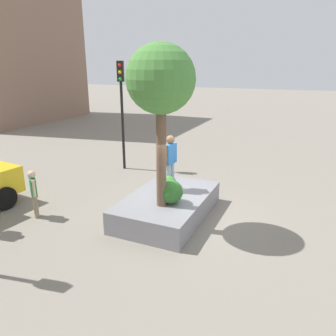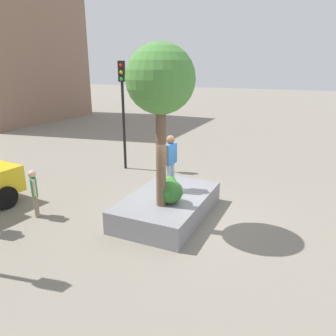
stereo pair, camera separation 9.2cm
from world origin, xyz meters
name	(u,v)px [view 2 (the right image)]	position (x,y,z in m)	size (l,w,h in m)	color
ground_plane	(176,216)	(0.00, 0.00, 0.00)	(120.00, 120.00, 0.00)	gray
planter_ledge	(168,206)	(-0.08, 0.23, 0.34)	(3.71, 2.28, 0.68)	gray
plaza_tree	(160,82)	(-0.79, 0.12, 4.13)	(1.83, 1.83, 4.44)	brown
boxwood_shrub	(171,192)	(-0.55, -0.07, 1.03)	(0.70, 0.70, 0.70)	#2D6628
hedge_clump	(169,184)	(0.19, 0.33, 0.95)	(0.54, 0.54, 0.54)	#3D7A33
skateboard	(170,188)	(0.44, 0.38, 0.74)	(0.81, 0.55, 0.07)	#A51E1E
skateboarder	(170,158)	(0.44, 0.38, 1.75)	(0.58, 0.28, 1.72)	#8C9EB7
traffic_light_corner	(123,98)	(3.58, 4.06, 3.21)	(0.37, 0.35, 4.73)	black
passerby_with_bag	(34,190)	(-1.84, 3.95, 0.88)	(0.39, 0.43, 1.52)	#847056
brick_midrise	(9,8)	(12.00, 19.67, 8.87)	(10.81, 6.44, 17.73)	#8C6B56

